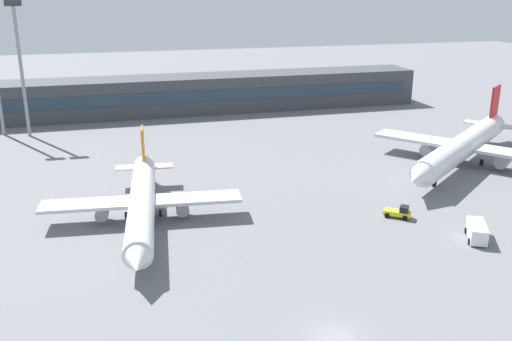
{
  "coord_description": "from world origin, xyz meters",
  "views": [
    {
      "loc": [
        -18.62,
        -40.48,
        30.49
      ],
      "look_at": [
        3.49,
        40.0,
        3.0
      ],
      "focal_mm": 39.67,
      "sensor_mm": 36.0,
      "label": 1
    }
  ],
  "objects_px": {
    "airplane_near": "(142,203)",
    "airplane_mid": "(463,146)",
    "floodlight_tower_east": "(20,60)",
    "baggage_tug_yellow": "(399,212)",
    "service_van_white": "(477,231)"
  },
  "relations": [
    {
      "from": "airplane_mid",
      "to": "baggage_tug_yellow",
      "type": "xyz_separation_m",
      "value": [
        -22.25,
        -18.16,
        -2.76
      ]
    },
    {
      "from": "airplane_near",
      "to": "baggage_tug_yellow",
      "type": "distance_m",
      "value": 34.98
    },
    {
      "from": "baggage_tug_yellow",
      "to": "service_van_white",
      "type": "height_order",
      "value": "service_van_white"
    },
    {
      "from": "airplane_near",
      "to": "airplane_mid",
      "type": "xyz_separation_m",
      "value": [
        56.37,
        10.74,
        0.65
      ]
    },
    {
      "from": "airplane_near",
      "to": "airplane_mid",
      "type": "distance_m",
      "value": 57.38
    },
    {
      "from": "airplane_near",
      "to": "baggage_tug_yellow",
      "type": "xyz_separation_m",
      "value": [
        34.11,
        -7.42,
        -2.11
      ]
    },
    {
      "from": "service_van_white",
      "to": "airplane_near",
      "type": "bearing_deg",
      "value": 157.83
    },
    {
      "from": "airplane_near",
      "to": "service_van_white",
      "type": "bearing_deg",
      "value": -22.17
    },
    {
      "from": "baggage_tug_yellow",
      "to": "floodlight_tower_east",
      "type": "relative_size",
      "value": 0.14
    },
    {
      "from": "baggage_tug_yellow",
      "to": "floodlight_tower_east",
      "type": "distance_m",
      "value": 82.25
    },
    {
      "from": "airplane_mid",
      "to": "floodlight_tower_east",
      "type": "height_order",
      "value": "floodlight_tower_east"
    },
    {
      "from": "baggage_tug_yellow",
      "to": "service_van_white",
      "type": "relative_size",
      "value": 0.68
    },
    {
      "from": "baggage_tug_yellow",
      "to": "service_van_white",
      "type": "bearing_deg",
      "value": -56.34
    },
    {
      "from": "service_van_white",
      "to": "floodlight_tower_east",
      "type": "relative_size",
      "value": 0.2
    },
    {
      "from": "service_van_white",
      "to": "airplane_mid",
      "type": "bearing_deg",
      "value": 58.88
    }
  ]
}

